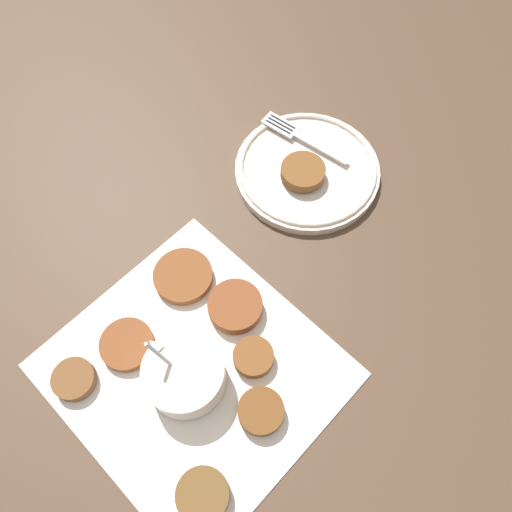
{
  "coord_description": "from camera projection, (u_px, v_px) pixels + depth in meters",
  "views": [
    {
      "loc": [
        -0.19,
        0.06,
        0.68
      ],
      "look_at": [
        0.03,
        -0.19,
        0.02
      ],
      "focal_mm": 35.0,
      "sensor_mm": 36.0,
      "label": 1
    }
  ],
  "objects": [
    {
      "name": "fritter_0",
      "position": [
        183.0,
        276.0,
        0.74
      ],
      "size": [
        0.09,
        0.09,
        0.01
      ],
      "color": "brown",
      "rests_on": "napkin"
    },
    {
      "name": "fritter_1",
      "position": [
        203.0,
        495.0,
        0.6
      ],
      "size": [
        0.07,
        0.07,
        0.02
      ],
      "color": "brown",
      "rests_on": "napkin"
    },
    {
      "name": "fritter_on_plate",
      "position": [
        303.0,
        172.0,
        0.8
      ],
      "size": [
        0.07,
        0.07,
        0.02
      ],
      "color": "brown",
      "rests_on": "serving_plate"
    },
    {
      "name": "fritter_5",
      "position": [
        261.0,
        411.0,
        0.65
      ],
      "size": [
        0.06,
        0.06,
        0.02
      ],
      "color": "brown",
      "rests_on": "napkin"
    },
    {
      "name": "fritter_4",
      "position": [
        127.0,
        344.0,
        0.69
      ],
      "size": [
        0.08,
        0.08,
        0.01
      ],
      "color": "brown",
      "rests_on": "napkin"
    },
    {
      "name": "fritter_6",
      "position": [
        233.0,
        305.0,
        0.71
      ],
      "size": [
        0.08,
        0.08,
        0.02
      ],
      "color": "brown",
      "rests_on": "napkin"
    },
    {
      "name": "fork",
      "position": [
        296.0,
        134.0,
        0.84
      ],
      "size": [
        0.17,
        0.03,
        0.0
      ],
      "color": "silver",
      "rests_on": "serving_plate"
    },
    {
      "name": "fritter_3",
      "position": [
        74.0,
        379.0,
        0.67
      ],
      "size": [
        0.06,
        0.06,
        0.02
      ],
      "color": "brown",
      "rests_on": "napkin"
    },
    {
      "name": "fritter_2",
      "position": [
        253.0,
        357.0,
        0.68
      ],
      "size": [
        0.06,
        0.06,
        0.02
      ],
      "color": "brown",
      "rests_on": "napkin"
    },
    {
      "name": "ground_plane",
      "position": [
        181.0,
        368.0,
        0.69
      ],
      "size": [
        4.0,
        4.0,
        0.0
      ],
      "primitive_type": "plane",
      "color": "#4C3828"
    },
    {
      "name": "sauce_bowl",
      "position": [
        185.0,
        375.0,
        0.65
      ],
      "size": [
        0.12,
        0.11,
        0.11
      ],
      "color": "silver",
      "rests_on": "napkin"
    },
    {
      "name": "napkin",
      "position": [
        194.0,
        370.0,
        0.68
      ],
      "size": [
        0.37,
        0.35,
        0.0
      ],
      "color": "white",
      "rests_on": "ground_plane"
    },
    {
      "name": "serving_plate",
      "position": [
        307.0,
        170.0,
        0.83
      ],
      "size": [
        0.24,
        0.24,
        0.02
      ],
      "color": "silver",
      "rests_on": "ground_plane"
    }
  ]
}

